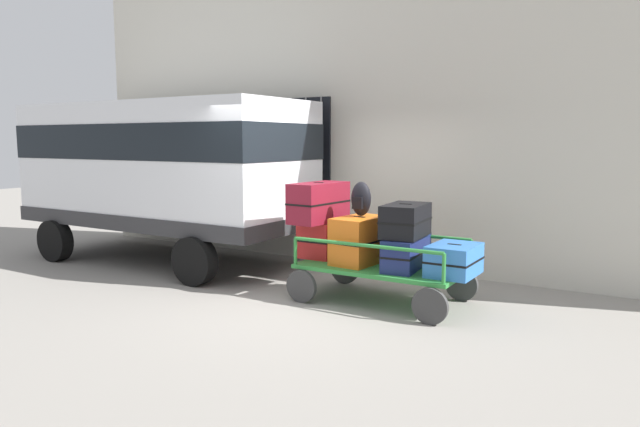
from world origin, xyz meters
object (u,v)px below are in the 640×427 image
van (164,165)px  suitcase_left_middle (319,202)px  suitcase_center_middle (406,220)px  suitcase_midright_bottom (454,260)px  backpack (361,199)px  suitcase_left_bottom (317,240)px  luggage_cart (382,272)px  suitcase_center_bottom (407,252)px  suitcase_midleft_bottom (359,240)px

van → suitcase_left_middle: bearing=-6.7°
suitcase_center_middle → suitcase_midright_bottom: 0.75m
suitcase_midright_bottom → backpack: (-1.27, 0.08, 0.64)m
van → suitcase_left_bottom: size_ratio=10.29×
luggage_cart → suitcase_left_middle: size_ratio=2.25×
suitcase_left_middle → suitcase_midright_bottom: 1.96m
luggage_cart → suitcase_center_bottom: (0.31, 0.04, 0.29)m
suitcase_center_bottom → suitcase_left_bottom: bearing=-176.8°
van → suitcase_midright_bottom: size_ratio=7.15×
van → backpack: van is taller
backpack → suitcase_midright_bottom: bearing=-3.7°
van → suitcase_center_bottom: van is taller
suitcase_left_bottom → suitcase_left_middle: size_ratio=0.52×
suitcase_center_middle → backpack: 0.68m
suitcase_center_bottom → suitcase_midright_bottom: size_ratio=1.42×
suitcase_center_bottom → suitcase_center_middle: size_ratio=1.24×
suitcase_center_middle → van: bearing=175.0°
suitcase_center_bottom → backpack: (-0.64, 0.01, 0.62)m
suitcase_center_middle → suitcase_left_middle: bearing=179.2°
luggage_cart → suitcase_left_bottom: bearing=-177.9°
luggage_cart → suitcase_midright_bottom: (0.94, -0.04, 0.27)m
suitcase_midleft_bottom → suitcase_center_bottom: size_ratio=0.81×
van → suitcase_center_middle: size_ratio=6.26×
suitcase_midleft_bottom → suitcase_left_bottom: bearing=-179.0°
suitcase_midleft_bottom → backpack: size_ratio=1.84×
suitcase_left_bottom → suitcase_center_bottom: suitcase_left_bottom is taller
suitcase_left_bottom → suitcase_center_bottom: size_ratio=0.49×
suitcase_left_middle → backpack: bearing=4.0°
suitcase_left_middle → backpack: (0.61, 0.04, 0.07)m
suitcase_left_middle → suitcase_midleft_bottom: size_ratio=1.17×
suitcase_center_middle → backpack: size_ratio=1.82×
suitcase_midleft_bottom → suitcase_left_middle: bearing=177.7°
van → luggage_cart: bearing=-5.2°
van → suitcase_center_bottom: size_ratio=5.04×
luggage_cart → suitcase_center_bottom: suitcase_center_bottom is taller
suitcase_center_middle → suitcase_center_bottom: bearing=90.0°
suitcase_midleft_bottom → suitcase_midright_bottom: (1.25, -0.01, -0.12)m
luggage_cart → suitcase_center_middle: 0.76m
van → suitcase_midleft_bottom: bearing=-6.0°
suitcase_left_bottom → suitcase_center_middle: 1.30m
suitcase_center_bottom → backpack: 0.90m
van → backpack: (3.88, -0.34, -0.34)m
suitcase_left_middle → van: bearing=173.3°
van → suitcase_left_bottom: (3.27, -0.42, -0.92)m
suitcase_midleft_bottom → suitcase_center_bottom: 0.64m
van → suitcase_midleft_bottom: van is taller
suitcase_midright_bottom → backpack: size_ratio=1.59×
suitcase_midleft_bottom → suitcase_midright_bottom: bearing=-0.7°
van → suitcase_left_bottom: van is taller
suitcase_left_bottom → suitcase_midleft_bottom: 0.63m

